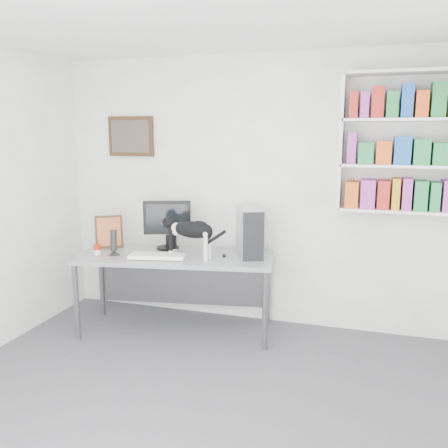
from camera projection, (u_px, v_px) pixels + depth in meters
The scene contains 11 objects.
room at pixel (170, 229), 2.93m from camera, with size 4.01×4.01×2.70m.
bookshelf at pixel (400, 143), 4.17m from camera, with size 1.03×0.28×1.24m, color silver.
wall_art at pixel (131, 136), 5.06m from camera, with size 0.52×0.04×0.42m, color #422915.
desk at pixel (176, 293), 4.65m from camera, with size 1.88×0.73×0.78m, color gray.
monitor at pixel (167, 224), 4.75m from camera, with size 0.47×0.23×0.50m, color black.
keyboard at pixel (157, 256), 4.43m from camera, with size 0.52×0.20×0.04m, color white.
pc_tower at pixel (249, 232), 4.50m from camera, with size 0.21×0.46×0.46m, color silver.
speaker at pixel (114, 242), 4.53m from camera, with size 0.11×0.11×0.26m, color black.
leaning_print at pixel (109, 231), 4.82m from camera, with size 0.28×0.11×0.34m, color #422915.
soup_can at pixel (97, 250), 4.55m from camera, with size 0.07×0.07×0.10m, color #B3160F.
cat at pixel (191, 239), 4.41m from camera, with size 0.60×0.16×0.37m, color black, non-canonical shape.
Camera 1 is at (1.17, -2.65, 1.93)m, focal length 38.00 mm.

